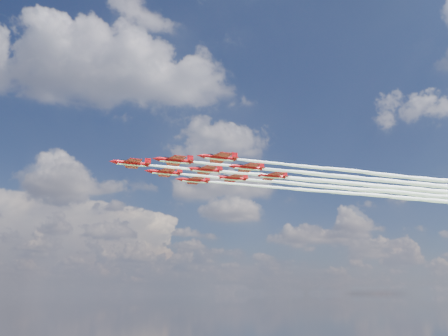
{
  "coord_description": "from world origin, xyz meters",
  "views": [
    {
      "loc": [
        -16.67,
        -131.43,
        46.71
      ],
      "look_at": [
        2.36,
        -6.64,
        83.19
      ],
      "focal_mm": 35.0,
      "sensor_mm": 36.0,
      "label": 1
    }
  ],
  "objects": [
    {
      "name": "jet_lead",
      "position": [
        30.38,
        2.15,
        83.14
      ],
      "size": [
        118.61,
        26.06,
        2.97
      ],
      "rotation": [
        0.0,
        0.0,
        0.18
      ],
      "color": "#A2090F"
    },
    {
      "name": "jet_row2_port",
      "position": [
        42.51,
        -2.46,
        83.14
      ],
      "size": [
        118.61,
        26.06,
        2.97
      ],
      "rotation": [
        0.0,
        0.0,
        0.18
      ],
      "color": "#A2090F"
    },
    {
      "name": "jet_row2_starb",
      "position": [
        40.17,
        10.67,
        83.14
      ],
      "size": [
        118.61,
        26.06,
        2.97
      ],
      "rotation": [
        0.0,
        0.0,
        0.18
      ],
      "color": "#A2090F"
    },
    {
      "name": "jet_row3_port",
      "position": [
        54.64,
        -7.07,
        83.14
      ],
      "size": [
        118.61,
        26.06,
        2.97
      ],
      "rotation": [
        0.0,
        0.0,
        0.18
      ],
      "color": "#A2090F"
    },
    {
      "name": "jet_row3_centre",
      "position": [
        52.3,
        6.05,
        83.14
      ],
      "size": [
        118.61,
        26.06,
        2.97
      ],
      "rotation": [
        0.0,
        0.0,
        0.18
      ],
      "color": "#A2090F"
    },
    {
      "name": "jet_row3_starb",
      "position": [
        49.97,
        19.18,
        83.14
      ],
      "size": [
        118.61,
        26.06,
        2.97
      ],
      "rotation": [
        0.0,
        0.0,
        0.18
      ],
      "color": "#A2090F"
    },
    {
      "name": "jet_row4_port",
      "position": [
        64.43,
        1.44,
        83.14
      ],
      "size": [
        118.61,
        26.06,
        2.97
      ],
      "rotation": [
        0.0,
        0.0,
        0.18
      ],
      "color": "#A2090F"
    },
    {
      "name": "jet_row4_starb",
      "position": [
        62.09,
        14.57,
        83.14
      ],
      "size": [
        118.61,
        26.06,
        2.97
      ],
      "rotation": [
        0.0,
        0.0,
        0.18
      ],
      "color": "#A2090F"
    },
    {
      "name": "jet_tail",
      "position": [
        74.22,
        9.95,
        83.14
      ],
      "size": [
        118.61,
        26.06,
        2.97
      ],
      "rotation": [
        0.0,
        0.0,
        0.18
      ],
      "color": "#A2090F"
    }
  ]
}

